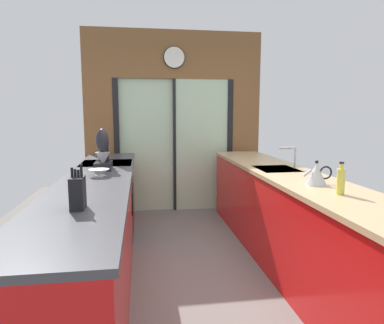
{
  "coord_description": "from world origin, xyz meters",
  "views": [
    {
      "loc": [
        -0.51,
        -2.85,
        1.49
      ],
      "look_at": [
        0.05,
        0.89,
        0.96
      ],
      "focal_mm": 32.37,
      "sensor_mm": 36.0,
      "label": 1
    }
  ],
  "objects_px": {
    "kettle": "(316,174)",
    "soap_bottle": "(341,181)",
    "oven_range": "(108,202)",
    "mixing_bowl": "(99,173)",
    "knife_block": "(78,192)",
    "stand_mixer": "(103,154)"
  },
  "relations": [
    {
      "from": "kettle",
      "to": "soap_bottle",
      "type": "height_order",
      "value": "soap_bottle"
    },
    {
      "from": "oven_range",
      "to": "soap_bottle",
      "type": "xyz_separation_m",
      "value": [
        1.8,
        -1.87,
        0.56
      ]
    },
    {
      "from": "mixing_bowl",
      "to": "soap_bottle",
      "type": "height_order",
      "value": "soap_bottle"
    },
    {
      "from": "kettle",
      "to": "soap_bottle",
      "type": "bearing_deg",
      "value": -90.32
    },
    {
      "from": "mixing_bowl",
      "to": "soap_bottle",
      "type": "distance_m",
      "value": 2.02
    },
    {
      "from": "oven_range",
      "to": "kettle",
      "type": "distance_m",
      "value": 2.42
    },
    {
      "from": "oven_range",
      "to": "knife_block",
      "type": "distance_m",
      "value": 2.06
    },
    {
      "from": "stand_mixer",
      "to": "soap_bottle",
      "type": "distance_m",
      "value": 2.24
    },
    {
      "from": "soap_bottle",
      "to": "oven_range",
      "type": "bearing_deg",
      "value": 133.9
    },
    {
      "from": "mixing_bowl",
      "to": "soap_bottle",
      "type": "xyz_separation_m",
      "value": [
        1.78,
        -0.96,
        0.06
      ]
    },
    {
      "from": "mixing_bowl",
      "to": "kettle",
      "type": "relative_size",
      "value": 0.74
    },
    {
      "from": "oven_range",
      "to": "stand_mixer",
      "type": "xyz_separation_m",
      "value": [
        0.02,
        -0.51,
        0.63
      ]
    },
    {
      "from": "stand_mixer",
      "to": "mixing_bowl",
      "type": "bearing_deg",
      "value": -90.0
    },
    {
      "from": "oven_range",
      "to": "kettle",
      "type": "xyz_separation_m",
      "value": [
        1.8,
        -1.52,
        0.55
      ]
    },
    {
      "from": "oven_range",
      "to": "knife_block",
      "type": "height_order",
      "value": "knife_block"
    },
    {
      "from": "knife_block",
      "to": "stand_mixer",
      "type": "height_order",
      "value": "stand_mixer"
    },
    {
      "from": "knife_block",
      "to": "kettle",
      "type": "bearing_deg",
      "value": 14.58
    },
    {
      "from": "knife_block",
      "to": "kettle",
      "type": "xyz_separation_m",
      "value": [
        1.78,
        0.46,
        -0.01
      ]
    },
    {
      "from": "mixing_bowl",
      "to": "knife_block",
      "type": "distance_m",
      "value": 1.08
    },
    {
      "from": "stand_mixer",
      "to": "kettle",
      "type": "xyz_separation_m",
      "value": [
        1.78,
        -1.01,
        -0.07
      ]
    },
    {
      "from": "mixing_bowl",
      "to": "kettle",
      "type": "distance_m",
      "value": 1.89
    },
    {
      "from": "knife_block",
      "to": "oven_range",
      "type": "bearing_deg",
      "value": 90.53
    }
  ]
}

